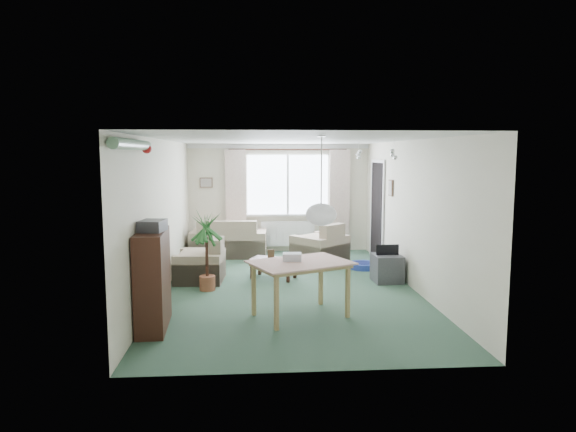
{
  "coord_description": "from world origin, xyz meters",
  "views": [
    {
      "loc": [
        -0.6,
        -8.15,
        2.18
      ],
      "look_at": [
        0.0,
        0.3,
        1.15
      ],
      "focal_mm": 32.0,
      "sensor_mm": 36.0,
      "label": 1
    }
  ],
  "objects": [
    {
      "name": "armchair_corner",
      "position": [
        0.76,
        1.95,
        0.4
      ],
      "size": [
        1.24,
        1.24,
        0.81
      ],
      "primitive_type": "cube",
      "rotation": [
        0.0,
        0.0,
        3.85
      ],
      "color": "#B4AE88",
      "rests_on": "ground"
    },
    {
      "name": "hifi_box",
      "position": [
        -1.82,
        -1.81,
        1.3
      ],
      "size": [
        0.33,
        0.39,
        0.14
      ],
      "primitive_type": "cube",
      "rotation": [
        0.0,
        0.0,
        -0.15
      ],
      "color": "#39383D",
      "rests_on": "bookshelf"
    },
    {
      "name": "wall_picture_right",
      "position": [
        1.98,
        1.2,
        1.55
      ],
      "size": [
        0.03,
        0.24,
        0.3
      ],
      "primitive_type": "cube",
      "color": "brown"
    },
    {
      "name": "window",
      "position": [
        0.2,
        3.23,
        1.5
      ],
      "size": [
        1.8,
        0.03,
        1.3
      ],
      "primitive_type": "cube",
      "color": "white"
    },
    {
      "name": "tv_cube",
      "position": [
        1.7,
        0.31,
        0.23
      ],
      "size": [
        0.48,
        0.53,
        0.47
      ],
      "primitive_type": "cube",
      "rotation": [
        0.0,
        0.0,
        0.04
      ],
      "color": "#323136",
      "rests_on": "ground"
    },
    {
      "name": "pendant_lamp",
      "position": [
        0.2,
        -2.3,
        1.48
      ],
      "size": [
        0.36,
        0.36,
        0.36
      ],
      "primitive_type": "sphere",
      "color": "white"
    },
    {
      "name": "curtain_right",
      "position": [
        1.35,
        3.13,
        1.27
      ],
      "size": [
        0.45,
        0.08,
        2.0
      ],
      "primitive_type": "cube",
      "color": "beige"
    },
    {
      "name": "pet_bed",
      "position": [
        1.52,
        1.35,
        0.05
      ],
      "size": [
        0.58,
        0.58,
        0.11
      ],
      "primitive_type": "cylinder",
      "rotation": [
        0.0,
        0.0,
        0.06
      ],
      "color": "navy",
      "rests_on": "ground"
    },
    {
      "name": "curtain_left",
      "position": [
        -0.95,
        3.13,
        1.27
      ],
      "size": [
        0.45,
        0.08,
        2.0
      ],
      "primitive_type": "cube",
      "color": "beige"
    },
    {
      "name": "bauble_cluster_a",
      "position": [
        1.3,
        0.9,
        2.22
      ],
      "size": [
        0.2,
        0.2,
        0.2
      ],
      "primitive_type": "sphere",
      "color": "silver"
    },
    {
      "name": "armchair_left",
      "position": [
        -1.5,
        0.59,
        0.37
      ],
      "size": [
        0.85,
        0.89,
        0.75
      ],
      "primitive_type": "cube",
      "rotation": [
        0.0,
        0.0,
        -1.65
      ],
      "color": "#C3B593",
      "rests_on": "ground"
    },
    {
      "name": "photo_frame",
      "position": [
        -0.27,
        0.72,
        0.43
      ],
      "size": [
        0.12,
        0.05,
        0.16
      ],
      "primitive_type": "cube",
      "rotation": [
        0.0,
        0.0,
        -0.22
      ],
      "color": "brown",
      "rests_on": "coffee_table"
    },
    {
      "name": "tinsel_garland",
      "position": [
        -1.92,
        -2.3,
        2.28
      ],
      "size": [
        1.6,
        1.6,
        0.12
      ],
      "primitive_type": "cylinder",
      "color": "#196626"
    },
    {
      "name": "houseplant",
      "position": [
        -1.32,
        -0.04,
        0.63
      ],
      "size": [
        0.7,
        0.7,
        1.26
      ],
      "primitive_type": "cylinder",
      "rotation": [
        0.0,
        0.0,
        0.38
      ],
      "color": "#1D552E",
      "rests_on": "ground"
    },
    {
      "name": "doorway",
      "position": [
        1.99,
        2.2,
        1.0
      ],
      "size": [
        0.03,
        0.95,
        2.0
      ],
      "primitive_type": "cube",
      "color": "black"
    },
    {
      "name": "gift_box",
      "position": [
        -0.06,
        -1.38,
        0.79
      ],
      "size": [
        0.26,
        0.2,
        0.12
      ],
      "primitive_type": "cube",
      "rotation": [
        0.0,
        0.0,
        -0.07
      ],
      "color": "silver",
      "rests_on": "dining_table"
    },
    {
      "name": "ground",
      "position": [
        0.0,
        0.0,
        0.0
      ],
      "size": [
        6.5,
        6.5,
        0.0
      ],
      "primitive_type": "plane",
      "color": "#30503D"
    },
    {
      "name": "dining_table",
      "position": [
        0.04,
        -1.47,
        0.36
      ],
      "size": [
        1.38,
        1.19,
        0.73
      ],
      "primitive_type": "cube",
      "rotation": [
        0.0,
        0.0,
        0.42
      ],
      "color": "tan",
      "rests_on": "ground"
    },
    {
      "name": "radiator",
      "position": [
        0.2,
        3.19,
        0.4
      ],
      "size": [
        1.2,
        0.1,
        0.55
      ],
      "primitive_type": "cube",
      "color": "white"
    },
    {
      "name": "coffee_table",
      "position": [
        -0.23,
        0.68,
        0.18
      ],
      "size": [
        0.89,
        0.72,
        0.35
      ],
      "primitive_type": "cube",
      "rotation": [
        0.0,
        0.0,
        -0.44
      ],
      "color": "black",
      "rests_on": "ground"
    },
    {
      "name": "curtain_rod",
      "position": [
        0.2,
        3.15,
        2.27
      ],
      "size": [
        2.6,
        0.03,
        0.03
      ],
      "primitive_type": "cube",
      "color": "black"
    },
    {
      "name": "wall_picture_back",
      "position": [
        -1.6,
        3.23,
        1.55
      ],
      "size": [
        0.28,
        0.03,
        0.22
      ],
      "primitive_type": "cube",
      "color": "brown"
    },
    {
      "name": "bookshelf",
      "position": [
        -1.84,
        -1.79,
        0.62
      ],
      "size": [
        0.39,
        1.02,
        1.23
      ],
      "primitive_type": "cube",
      "rotation": [
        0.0,
        0.0,
        0.05
      ],
      "color": "black",
      "rests_on": "ground"
    },
    {
      "name": "bauble_cluster_b",
      "position": [
        1.6,
        -0.3,
        2.22
      ],
      "size": [
        0.2,
        0.2,
        0.2
      ],
      "primitive_type": "sphere",
      "color": "silver"
    },
    {
      "name": "sofa",
      "position": [
        -1.1,
        2.75,
        0.4
      ],
      "size": [
        1.64,
        0.93,
        0.8
      ],
      "primitive_type": "cube",
      "rotation": [
        0.0,
        0.0,
        3.09
      ],
      "color": "beige",
      "rests_on": "ground"
    }
  ]
}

